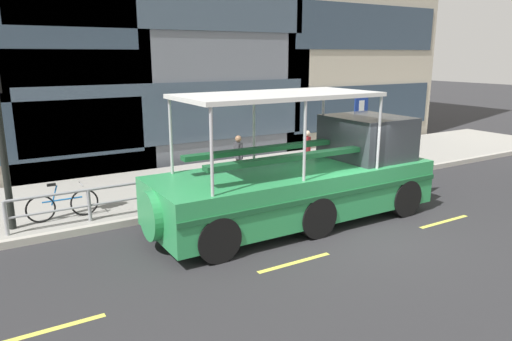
{
  "coord_description": "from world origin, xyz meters",
  "views": [
    {
      "loc": [
        -7.81,
        -8.22,
        4.22
      ],
      "look_at": [
        -1.64,
        1.92,
        1.3
      ],
      "focal_mm": 33.02,
      "sensor_mm": 36.0,
      "label": 1
    }
  ],
  "objects_px": {
    "leaned_bicycle": "(63,205)",
    "pedestrian_mid_left": "(238,154)",
    "parking_sign": "(360,120)",
    "pedestrian_near_bow": "(307,148)",
    "traffic_light_pole": "(0,125)",
    "duck_tour_boat": "(312,178)"
  },
  "relations": [
    {
      "from": "parking_sign",
      "to": "duck_tour_boat",
      "type": "bearing_deg",
      "value": -147.16
    },
    {
      "from": "duck_tour_boat",
      "to": "leaned_bicycle",
      "type": "bearing_deg",
      "value": 153.93
    },
    {
      "from": "traffic_light_pole",
      "to": "pedestrian_mid_left",
      "type": "xyz_separation_m",
      "value": [
        6.76,
        1.07,
        -1.59
      ]
    },
    {
      "from": "parking_sign",
      "to": "leaned_bicycle",
      "type": "relative_size",
      "value": 1.56
    },
    {
      "from": "leaned_bicycle",
      "to": "duck_tour_boat",
      "type": "distance_m",
      "value": 6.39
    },
    {
      "from": "traffic_light_pole",
      "to": "pedestrian_near_bow",
      "type": "height_order",
      "value": "traffic_light_pole"
    },
    {
      "from": "pedestrian_near_bow",
      "to": "traffic_light_pole",
      "type": "bearing_deg",
      "value": -175.18
    },
    {
      "from": "leaned_bicycle",
      "to": "pedestrian_mid_left",
      "type": "distance_m",
      "value": 5.69
    },
    {
      "from": "pedestrian_near_bow",
      "to": "duck_tour_boat",
      "type": "bearing_deg",
      "value": -125.4
    },
    {
      "from": "pedestrian_mid_left",
      "to": "duck_tour_boat",
      "type": "bearing_deg",
      "value": -88.01
    },
    {
      "from": "parking_sign",
      "to": "duck_tour_boat",
      "type": "height_order",
      "value": "duck_tour_boat"
    },
    {
      "from": "duck_tour_boat",
      "to": "pedestrian_mid_left",
      "type": "xyz_separation_m",
      "value": [
        -0.13,
        3.72,
        -0.0
      ]
    },
    {
      "from": "duck_tour_boat",
      "to": "parking_sign",
      "type": "bearing_deg",
      "value": 32.84
    },
    {
      "from": "pedestrian_near_bow",
      "to": "pedestrian_mid_left",
      "type": "xyz_separation_m",
      "value": [
        -2.57,
        0.28,
        0.01
      ]
    },
    {
      "from": "parking_sign",
      "to": "pedestrian_mid_left",
      "type": "height_order",
      "value": "parking_sign"
    },
    {
      "from": "pedestrian_mid_left",
      "to": "pedestrian_near_bow",
      "type": "bearing_deg",
      "value": -6.31
    },
    {
      "from": "traffic_light_pole",
      "to": "leaned_bicycle",
      "type": "relative_size",
      "value": 2.37
    },
    {
      "from": "traffic_light_pole",
      "to": "pedestrian_near_bow",
      "type": "xyz_separation_m",
      "value": [
        9.33,
        0.79,
        -1.6
      ]
    },
    {
      "from": "duck_tour_boat",
      "to": "pedestrian_near_bow",
      "type": "height_order",
      "value": "duck_tour_boat"
    },
    {
      "from": "traffic_light_pole",
      "to": "duck_tour_boat",
      "type": "height_order",
      "value": "traffic_light_pole"
    },
    {
      "from": "duck_tour_boat",
      "to": "pedestrian_near_bow",
      "type": "distance_m",
      "value": 4.22
    },
    {
      "from": "leaned_bicycle",
      "to": "duck_tour_boat",
      "type": "bearing_deg",
      "value": -26.07
    }
  ]
}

